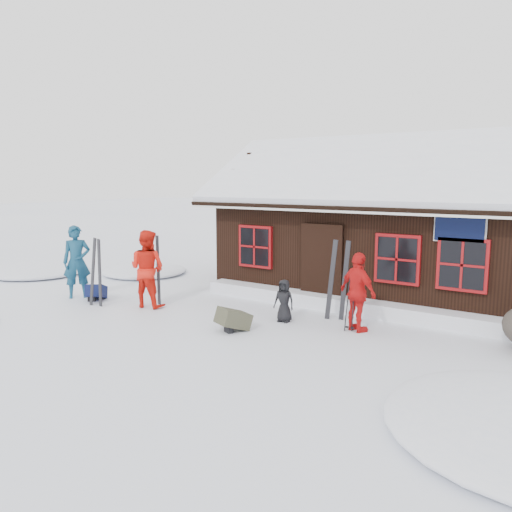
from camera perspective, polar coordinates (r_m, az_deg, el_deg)
The scene contains 14 objects.
ground at distance 11.20m, azimuth -2.38°, elevation -7.57°, with size 120.00×120.00×0.00m, color white.
mountain_hut at distance 14.57m, azimuth 14.16°, elevation 2.28°, with size 8.90×6.09×4.42m.
snow_drift at distance 12.31m, azimuth 9.57°, elevation -5.35°, with size 7.60×0.60×0.35m, color white.
snow_mounds at distance 11.96m, azimuth 9.45°, elevation -6.64°, with size 20.60×13.20×0.48m.
skier_teal at distance 14.15m, azimuth -19.80°, elevation -0.62°, with size 0.71×0.47×1.94m, color navy.
skier_orange_left at distance 12.64m, azimuth -12.32°, elevation -1.42°, with size 0.93×0.73×1.92m, color red.
skier_orange_right at distance 10.55m, azimuth 11.58°, elevation -4.09°, with size 0.98×0.41×1.67m, color red.
skier_crouched at distance 11.14m, azimuth 3.22°, elevation -5.12°, with size 0.47×0.30×0.96m, color black.
ski_pair_left at distance 13.01m, azimuth -17.79°, elevation -1.91°, with size 0.57×0.15×1.77m.
ski_pair_mid at distance 12.99m, azimuth -11.48°, elevation -1.61°, with size 0.47×0.14×1.81m.
ski_pair_right at distance 11.34m, azimuth 9.34°, elevation -2.88°, with size 0.56×0.16×1.87m.
ski_poles at distance 10.59m, azimuth 10.71°, elevation -5.49°, with size 0.22×0.11×1.22m.
backpack_blue at distance 13.79m, azimuth -17.77°, elevation -4.20°, with size 0.44×0.58×0.32m, color #0F1741.
backpack_olive at distance 10.56m, azimuth -2.60°, elevation -7.62°, with size 0.48×0.63×0.34m, color #42412F.
Camera 1 is at (6.37, -8.67, 3.13)m, focal length 35.00 mm.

